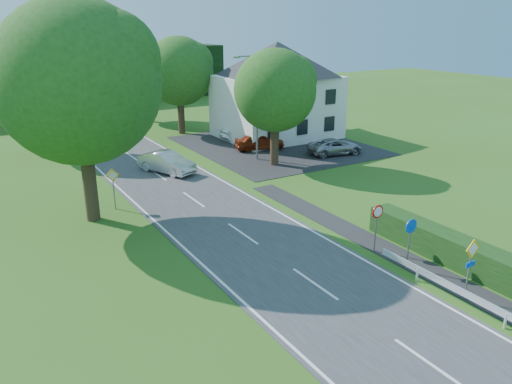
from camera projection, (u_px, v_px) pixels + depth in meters
road at (224, 221)px, 27.14m from camera, size 7.00×80.00×0.04m
parking_pad at (276, 145)px, 43.54m from camera, size 14.00×16.00×0.04m
line_edge_left at (168, 233)px, 25.54m from camera, size 0.12×80.00×0.01m
line_edge_right at (274, 210)px, 28.73m from camera, size 0.12×80.00×0.01m
line_centre at (224, 221)px, 27.14m from camera, size 0.12×80.00×0.01m
tree_main at (82, 114)px, 25.53m from camera, size 9.40×9.40×11.64m
tree_left_far at (49, 101)px, 39.45m from camera, size 7.00×7.00×8.58m
tree_right_far at (180, 86)px, 46.87m from camera, size 7.40×7.40×9.09m
tree_left_back at (33, 88)px, 49.47m from camera, size 6.60×6.60×8.07m
tree_right_back at (142, 86)px, 53.09m from camera, size 6.20×6.20×7.56m
tree_right_mid at (275, 108)px, 36.39m from camera, size 7.00×7.00×8.58m
treeline_right at (116, 74)px, 67.09m from camera, size 30.00×5.00×7.00m
house_white at (277, 89)px, 45.51m from camera, size 10.60×8.40×8.60m
streetlight at (256, 103)px, 37.73m from camera, size 2.03×0.18×8.00m
sign_priority_right at (471, 258)px, 18.97m from camera, size 0.78×0.09×2.59m
sign_roundabout at (410, 234)px, 21.44m from camera, size 0.64×0.08×2.37m
sign_speed_limit at (377, 217)px, 23.01m from camera, size 0.64×0.11×2.37m
sign_priority_left at (113, 181)px, 28.40m from camera, size 0.78×0.09×2.44m
moving_car at (167, 162)px, 35.52m from camera, size 3.26×4.77×1.49m
motorcycle at (148, 158)px, 37.72m from camera, size 0.74×1.79×0.92m
parked_car_red at (260, 141)px, 41.89m from camera, size 4.42×2.69×1.41m
parked_car_silver_a at (243, 132)px, 45.55m from camera, size 4.33×1.74×1.40m
parked_car_silver_b at (335, 146)px, 40.50m from camera, size 4.82×2.88×1.25m
parasol at (267, 134)px, 43.94m from camera, size 2.10×2.13×1.68m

